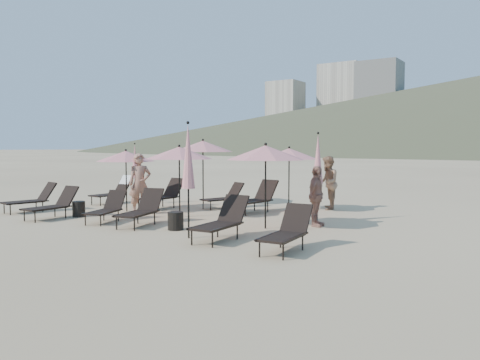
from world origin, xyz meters
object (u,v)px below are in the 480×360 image
Objects in this scene: lounger_1 at (53,204)px; side_table_0 at (79,209)px; umbrella_open_0 at (126,156)px; beachgoer_a at (140,184)px; lounger_0 at (32,199)px; lounger_7 at (162,195)px; lounger_6 at (115,190)px; lounger_9 at (256,198)px; umbrella_open_2 at (266,153)px; umbrella_closed_0 at (188,157)px; umbrella_open_3 at (203,146)px; lounger_8 at (224,196)px; lounger_2 at (107,208)px; lounger_3 at (141,209)px; beachgoer_b at (327,183)px; lounger_5 at (287,231)px; beachgoer_c at (316,196)px; side_table_1 at (176,221)px; lounger_4 at (222,220)px; umbrella_open_4 at (289,154)px; umbrella_open_1 at (179,153)px; umbrella_closed_2 at (135,161)px.

side_table_0 is at bearing 64.42° from lounger_1.
umbrella_open_0 is 1.25m from beachgoer_a.
lounger_7 is (2.94, 3.06, 0.04)m from lounger_0.
lounger_7 is (1.08, 3.56, 0.04)m from lounger_1.
lounger_6 reaches higher than lounger_9.
umbrella_open_0 is 5.51m from umbrella_open_2.
umbrella_closed_0 is (7.16, -0.59, 1.45)m from lounger_0.
umbrella_open_3 is at bearing 75.64° from side_table_0.
umbrella_closed_0 is 5.31m from side_table_0.
beachgoer_a reaches higher than lounger_8.
umbrella_open_2 is (5.05, -1.53, 1.50)m from lounger_7.
lounger_8 is at bearing 48.08° from umbrella_open_0.
umbrella_open_0 is 0.92× the size of umbrella_open_2.
lounger_2 is 0.85× the size of lounger_9.
lounger_3 is at bearing -52.18° from lounger_7.
lounger_9 is at bearing -62.79° from beachgoer_b.
umbrella_open_2 is at bearing 125.41° from lounger_5.
lounger_7 is 2.46m from umbrella_open_3.
side_table_1 is at bearing 126.31° from beachgoer_c.
umbrella_open_3 is at bearing 127.43° from lounger_4.
umbrella_open_4 is 0.79× the size of umbrella_closed_0.
lounger_3 is 3.70m from umbrella_open_2.
side_table_1 is (1.36, -1.74, -1.71)m from umbrella_open_1.
side_table_1 is (-0.00, -3.92, -0.25)m from lounger_9.
beachgoer_a reaches higher than side_table_1.
lounger_7 is 4.61m from umbrella_open_4.
lounger_8 reaches higher than side_table_0.
umbrella_closed_0 reaches higher than umbrella_open_4.
lounger_9 is 0.87× the size of umbrella_open_4.
lounger_1 is 5.78m from umbrella_open_3.
umbrella_open_4 is 5.92m from umbrella_closed_2.
beachgoer_b reaches higher than lounger_6.
umbrella_open_0 is (-2.46, 1.75, 1.38)m from lounger_3.
lounger_6 is at bearing 80.59° from beachgoer_c.
umbrella_closed_0 is (2.36, -2.40, -0.05)m from umbrella_open_1.
umbrella_open_3 reaches higher than umbrella_closed_2.
lounger_9 reaches higher than lounger_3.
beachgoer_c is (7.74, -0.88, -0.78)m from umbrella_closed_2.
umbrella_open_4 is at bearing 107.33° from umbrella_open_2.
lounger_0 is 0.75× the size of umbrella_closed_2.
lounger_0 is 3.72× the size of side_table_1.
umbrella_closed_2 is (-1.28, 1.62, -0.23)m from umbrella_open_0.
lounger_8 is 4.57m from umbrella_open_2.
lounger_9 reaches higher than lounger_0.
lounger_8 is 3.50× the size of side_table_1.
umbrella_open_3 is at bearing 93.54° from lounger_3.
umbrella_open_2 reaches higher than lounger_5.
umbrella_open_2 is (-1.72, 2.07, 1.55)m from lounger_5.
umbrella_closed_2 is at bearing -165.77° from lounger_9.
beachgoer_c is at bearing 16.97° from lounger_3.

